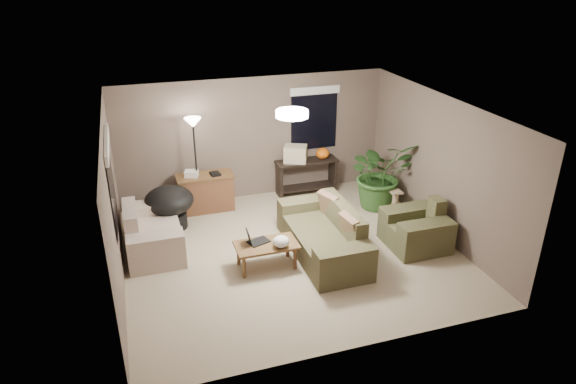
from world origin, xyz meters
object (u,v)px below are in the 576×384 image
object	(u,v)px
loveseat	(152,234)
armchair	(416,230)
floor_lamp	(194,134)
cat_scratching_post	(395,205)
desk	(206,192)
coffee_table	(266,247)
houseplant	(379,181)
papasan_chair	(169,205)
console_table	(306,174)
main_sofa	(325,237)

from	to	relation	value
loveseat	armchair	bearing A→B (deg)	-16.02
floor_lamp	cat_scratching_post	distance (m)	4.09
desk	coffee_table	bearing A→B (deg)	-76.33
armchair	houseplant	bearing A→B (deg)	86.69
loveseat	houseplant	world-z (taller)	houseplant
coffee_table	papasan_chair	world-z (taller)	papasan_chair
floor_lamp	console_table	bearing A→B (deg)	3.96
loveseat	console_table	world-z (taller)	loveseat
loveseat	cat_scratching_post	world-z (taller)	loveseat
main_sofa	armchair	xyz separation A→B (m)	(1.60, -0.26, 0.00)
desk	houseplant	world-z (taller)	houseplant
console_table	armchair	bearing A→B (deg)	-67.99
loveseat	houseplant	distance (m)	4.50
loveseat	desk	world-z (taller)	loveseat
armchair	papasan_chair	size ratio (longest dim) A/B	0.90
papasan_chair	floor_lamp	size ratio (longest dim) A/B	0.58
main_sofa	loveseat	size ratio (longest dim) A/B	1.38
console_table	desk	bearing A→B (deg)	-176.08
main_sofa	houseplant	bearing A→B (deg)	38.90
main_sofa	loveseat	bearing A→B (deg)	160.35
floor_lamp	houseplant	bearing A→B (deg)	-14.05
armchair	main_sofa	bearing A→B (deg)	170.61
console_table	floor_lamp	size ratio (longest dim) A/B	0.68
main_sofa	desk	distance (m)	2.78
papasan_chair	cat_scratching_post	size ratio (longest dim) A/B	2.22
console_table	cat_scratching_post	distance (m)	1.99
coffee_table	floor_lamp	size ratio (longest dim) A/B	0.52
coffee_table	main_sofa	bearing A→B (deg)	6.93
coffee_table	papasan_chair	size ratio (longest dim) A/B	0.90
cat_scratching_post	main_sofa	bearing A→B (deg)	-153.56
console_table	floor_lamp	world-z (taller)	floor_lamp
armchair	console_table	xyz separation A→B (m)	(-1.07, 2.66, 0.14)
coffee_table	floor_lamp	bearing A→B (deg)	107.10
houseplant	armchair	bearing A→B (deg)	-93.31
console_table	papasan_chair	bearing A→B (deg)	-166.97
main_sofa	cat_scratching_post	distance (m)	2.04
desk	armchair	bearing A→B (deg)	-37.82
coffee_table	houseplant	bearing A→B (deg)	28.49
console_table	houseplant	xyz separation A→B (m)	(1.17, -1.03, 0.11)
console_table	papasan_chair	xyz separation A→B (m)	(-2.92, -0.67, 0.03)
floor_lamp	houseplant	size ratio (longest dim) A/B	1.36
armchair	floor_lamp	world-z (taller)	floor_lamp
coffee_table	desk	world-z (taller)	desk
main_sofa	cat_scratching_post	world-z (taller)	main_sofa
loveseat	armchair	xyz separation A→B (m)	(4.38, -1.26, 0.00)
coffee_table	desk	size ratio (longest dim) A/B	0.91
armchair	console_table	distance (m)	2.87
floor_lamp	cat_scratching_post	world-z (taller)	floor_lamp
loveseat	console_table	distance (m)	3.59
loveseat	desk	xyz separation A→B (m)	(1.14, 1.25, 0.08)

